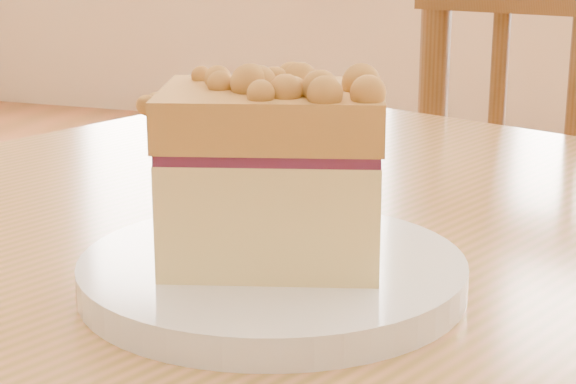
# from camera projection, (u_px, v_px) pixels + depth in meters

# --- Properties ---
(plate) EXTENTS (0.24, 0.24, 0.02)m
(plate) POSITION_uv_depth(u_px,v_px,m) (272.00, 275.00, 0.62)
(plate) COLOR white
(plate) RESTS_ON cafe_table_main
(cake_slice) EXTENTS (0.15, 0.13, 0.12)m
(cake_slice) POSITION_uv_depth(u_px,v_px,m) (270.00, 167.00, 0.60)
(cake_slice) COLOR #FAD88D
(cake_slice) RESTS_ON plate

